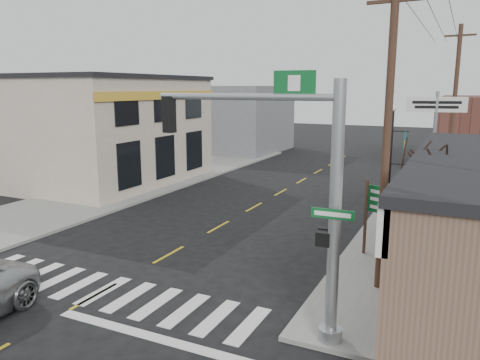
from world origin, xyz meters
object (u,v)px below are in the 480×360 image
at_px(fire_hydrant, 413,253).
at_px(utility_pole_near, 387,138).
at_px(lamp_post, 391,158).
at_px(utility_pole_far, 454,108).
at_px(traffic_signal_pole, 304,184).
at_px(bare_tree, 427,152).
at_px(dance_center_sign, 435,120).
at_px(guide_sign, 384,208).

distance_m(fire_hydrant, utility_pole_near, 4.91).
relative_size(lamp_post, utility_pole_far, 0.56).
xyz_separation_m(lamp_post, utility_pole_near, (0.68, -6.41, 1.52)).
relative_size(utility_pole_near, utility_pole_far, 0.94).
bearing_deg(utility_pole_far, traffic_signal_pole, -89.95).
distance_m(traffic_signal_pole, lamp_post, 10.22).
height_order(fire_hydrant, bare_tree, bare_tree).
xyz_separation_m(bare_tree, utility_pole_near, (-1.00, -1.79, 0.56)).
bearing_deg(fire_hydrant, bare_tree, -68.28).
distance_m(lamp_post, bare_tree, 5.01).
bearing_deg(lamp_post, bare_tree, -84.85).
relative_size(traffic_signal_pole, dance_center_sign, 1.10).
relative_size(dance_center_sign, utility_pole_near, 0.65).
xyz_separation_m(traffic_signal_pole, utility_pole_near, (1.30, 3.76, 0.79)).
distance_m(fire_hydrant, bare_tree, 3.73).
bearing_deg(utility_pole_near, lamp_post, 100.69).
xyz_separation_m(traffic_signal_pole, fire_hydrant, (2.07, 6.13, -3.45)).
relative_size(fire_hydrant, dance_center_sign, 0.13).
height_order(lamp_post, utility_pole_far, utility_pole_far).
relative_size(traffic_signal_pole, utility_pole_far, 0.67).
bearing_deg(utility_pole_far, fire_hydrant, -84.80).
bearing_deg(utility_pole_near, traffic_signal_pole, -104.48).
height_order(traffic_signal_pole, bare_tree, traffic_signal_pole).
bearing_deg(traffic_signal_pole, dance_center_sign, 79.72).
bearing_deg(dance_center_sign, utility_pole_near, -106.09).
xyz_separation_m(traffic_signal_pole, lamp_post, (0.63, 10.17, -0.73)).
bearing_deg(fire_hydrant, lamp_post, 109.70).
relative_size(guide_sign, lamp_post, 0.52).
distance_m(fire_hydrant, dance_center_sign, 9.40).
bearing_deg(bare_tree, fire_hydrant, 111.72).
height_order(utility_pole_near, utility_pole_far, utility_pole_far).
distance_m(dance_center_sign, utility_pole_far, 5.37).
xyz_separation_m(fire_hydrant, utility_pole_near, (-0.77, -2.37, 4.23)).
xyz_separation_m(dance_center_sign, bare_tree, (0.29, -9.03, -0.44)).
height_order(bare_tree, utility_pole_near, utility_pole_near).
height_order(lamp_post, bare_tree, lamp_post).
bearing_deg(dance_center_sign, utility_pole_far, 70.55).
bearing_deg(lamp_post, guide_sign, -99.60).
height_order(guide_sign, utility_pole_far, utility_pole_far).
bearing_deg(fire_hydrant, traffic_signal_pole, -108.70).
xyz_separation_m(dance_center_sign, utility_pole_far, (0.66, 5.31, 0.41)).
bearing_deg(bare_tree, traffic_signal_pole, -112.55).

